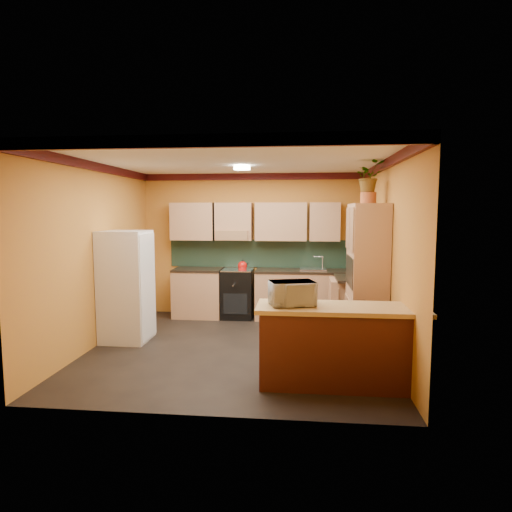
{
  "coord_description": "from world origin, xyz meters",
  "views": [
    {
      "loc": [
        0.89,
        -6.02,
        2.0
      ],
      "look_at": [
        0.23,
        0.45,
        1.31
      ],
      "focal_mm": 30.0,
      "sensor_mm": 36.0,
      "label": 1
    }
  ],
  "objects": [
    {
      "name": "base_cabinets_right",
      "position": [
        1.8,
        1.01,
        0.44
      ],
      "size": [
        0.6,
        0.8,
        0.88
      ],
      "primitive_type": "cube",
      "color": "tan",
      "rests_on": "ground"
    },
    {
      "name": "fridge",
      "position": [
        -1.75,
        0.21,
        0.85
      ],
      "size": [
        0.68,
        0.66,
        1.7
      ],
      "primitive_type": "cube",
      "color": "white",
      "rests_on": "ground"
    },
    {
      "name": "microwave",
      "position": [
        0.81,
        -1.22,
        1.07
      ],
      "size": [
        0.57,
        0.46,
        0.27
      ],
      "primitive_type": "imported",
      "rotation": [
        0.0,
        0.0,
        0.29
      ],
      "color": "white",
      "rests_on": "bar_top"
    },
    {
      "name": "bar_top",
      "position": [
        1.36,
        -1.22,
        0.91
      ],
      "size": [
        1.9,
        0.65,
        0.05
      ],
      "primitive_type": "cube",
      "color": "tan",
      "rests_on": "breakfast_bar"
    },
    {
      "name": "countertop_right",
      "position": [
        1.8,
        1.01,
        0.9
      ],
      "size": [
        0.62,
        0.8,
        0.04
      ],
      "primitive_type": "cube",
      "color": "black",
      "rests_on": "base_cabinets_right"
    },
    {
      "name": "fern_pot",
      "position": [
        1.85,
        0.16,
        2.18
      ],
      "size": [
        0.22,
        0.22,
        0.16
      ],
      "primitive_type": "cylinder",
      "color": "#B0562A",
      "rests_on": "pantry"
    },
    {
      "name": "sink",
      "position": [
        1.15,
        1.8,
        0.94
      ],
      "size": [
        0.48,
        0.4,
        0.03
      ],
      "primitive_type": "cube",
      "color": "silver",
      "rests_on": "countertop_back"
    },
    {
      "name": "breakfast_bar",
      "position": [
        1.36,
        -1.22,
        0.44
      ],
      "size": [
        1.8,
        0.55,
        0.88
      ],
      "primitive_type": "cube",
      "color": "#4F2512",
      "rests_on": "ground"
    },
    {
      "name": "countertop_back",
      "position": [
        0.37,
        1.8,
        0.9
      ],
      "size": [
        3.65,
        0.62,
        0.04
      ],
      "primitive_type": "cube",
      "color": "black",
      "rests_on": "base_cabinets_back"
    },
    {
      "name": "room_shell",
      "position": [
        0.02,
        0.28,
        2.09
      ],
      "size": [
        4.24,
        4.24,
        2.72
      ],
      "color": "black",
      "rests_on": "ground"
    },
    {
      "name": "stove",
      "position": [
        -0.25,
        1.8,
        0.46
      ],
      "size": [
        0.58,
        0.58,
        0.91
      ],
      "primitive_type": "cube",
      "color": "black",
      "rests_on": "ground"
    },
    {
      "name": "base_cabinets_back",
      "position": [
        0.37,
        1.8,
        0.44
      ],
      "size": [
        3.65,
        0.6,
        0.88
      ],
      "primitive_type": "cube",
      "color": "tan",
      "rests_on": "ground"
    },
    {
      "name": "pantry",
      "position": [
        1.85,
        0.11,
        1.05
      ],
      "size": [
        0.48,
        0.9,
        2.1
      ],
      "primitive_type": "cube",
      "color": "tan",
      "rests_on": "ground"
    },
    {
      "name": "fern",
      "position": [
        1.85,
        0.16,
        2.48
      ],
      "size": [
        0.49,
        0.46,
        0.44
      ],
      "primitive_type": "imported",
      "rotation": [
        0.0,
        0.0,
        0.38
      ],
      "color": "tan",
      "rests_on": "fern_pot"
    },
    {
      "name": "kettle",
      "position": [
        -0.15,
        1.75,
        1.0
      ],
      "size": [
        0.17,
        0.17,
        0.18
      ],
      "primitive_type": null,
      "rotation": [
        0.0,
        0.0,
        -0.01
      ],
      "color": "red",
      "rests_on": "stove"
    }
  ]
}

